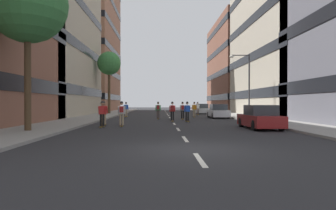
{
  "coord_description": "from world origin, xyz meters",
  "views": [
    {
      "loc": [
        -1.18,
        -10.68,
        1.66
      ],
      "look_at": [
        0.0,
        29.81,
        1.37
      ],
      "focal_mm": 32.08,
      "sensor_mm": 36.0,
      "label": 1
    }
  ],
  "objects_px": {
    "skater_7": "(122,112)",
    "street_tree_near": "(27,4)",
    "skater_4": "(102,113)",
    "skater_8": "(183,109)",
    "streetlamp_right": "(246,79)",
    "parked_car_far": "(260,118)",
    "parked_car_near": "(202,109)",
    "skater_5": "(194,109)",
    "skater_2": "(158,109)",
    "street_tree_mid": "(109,64)",
    "skater_0": "(104,112)",
    "skater_3": "(126,108)",
    "skater_6": "(172,110)",
    "parked_car_mid": "(218,112)",
    "skater_1": "(198,108)",
    "skater_9": "(187,111)"
  },
  "relations": [
    {
      "from": "streetlamp_right",
      "to": "parked_car_far",
      "type": "bearing_deg",
      "value": -101.85
    },
    {
      "from": "skater_1",
      "to": "parked_car_near",
      "type": "bearing_deg",
      "value": 74.18
    },
    {
      "from": "parked_car_near",
      "to": "skater_6",
      "type": "bearing_deg",
      "value": -105.98
    },
    {
      "from": "skater_7",
      "to": "street_tree_near",
      "type": "bearing_deg",
      "value": -136.93
    },
    {
      "from": "street_tree_mid",
      "to": "skater_2",
      "type": "height_order",
      "value": "street_tree_mid"
    },
    {
      "from": "skater_0",
      "to": "skater_2",
      "type": "bearing_deg",
      "value": 65.15
    },
    {
      "from": "skater_1",
      "to": "skater_0",
      "type": "bearing_deg",
      "value": -116.44
    },
    {
      "from": "skater_2",
      "to": "skater_7",
      "type": "xyz_separation_m",
      "value": [
        -2.53,
        -9.65,
        0.0
      ]
    },
    {
      "from": "skater_2",
      "to": "skater_8",
      "type": "height_order",
      "value": "same"
    },
    {
      "from": "parked_car_near",
      "to": "skater_7",
      "type": "height_order",
      "value": "skater_7"
    },
    {
      "from": "skater_5",
      "to": "streetlamp_right",
      "type": "bearing_deg",
      "value": -40.72
    },
    {
      "from": "parked_car_near",
      "to": "streetlamp_right",
      "type": "xyz_separation_m",
      "value": [
        2.42,
        -14.61,
        3.44
      ]
    },
    {
      "from": "skater_1",
      "to": "skater_8",
      "type": "relative_size",
      "value": 1.0
    },
    {
      "from": "skater_0",
      "to": "skater_6",
      "type": "bearing_deg",
      "value": 40.81
    },
    {
      "from": "skater_2",
      "to": "skater_3",
      "type": "xyz_separation_m",
      "value": [
        -3.81,
        4.72,
        0.0
      ]
    },
    {
      "from": "skater_0",
      "to": "skater_3",
      "type": "xyz_separation_m",
      "value": [
        0.14,
        13.26,
        0.03
      ]
    },
    {
      "from": "skater_0",
      "to": "skater_6",
      "type": "xyz_separation_m",
      "value": [
        5.24,
        4.53,
        0.03
      ]
    },
    {
      "from": "skater_2",
      "to": "skater_5",
      "type": "distance_m",
      "value": 5.72
    },
    {
      "from": "skater_0",
      "to": "skater_3",
      "type": "height_order",
      "value": "same"
    },
    {
      "from": "skater_3",
      "to": "skater_4",
      "type": "height_order",
      "value": "same"
    },
    {
      "from": "skater_2",
      "to": "skater_7",
      "type": "relative_size",
      "value": 1.0
    },
    {
      "from": "skater_0",
      "to": "skater_7",
      "type": "height_order",
      "value": "same"
    },
    {
      "from": "street_tree_mid",
      "to": "skater_7",
      "type": "bearing_deg",
      "value": -78.42
    },
    {
      "from": "parked_car_far",
      "to": "skater_4",
      "type": "relative_size",
      "value": 2.47
    },
    {
      "from": "skater_5",
      "to": "skater_8",
      "type": "height_order",
      "value": "same"
    },
    {
      "from": "skater_2",
      "to": "skater_9",
      "type": "bearing_deg",
      "value": -61.04
    },
    {
      "from": "skater_3",
      "to": "street_tree_mid",
      "type": "bearing_deg",
      "value": 112.17
    },
    {
      "from": "parked_car_far",
      "to": "skater_7",
      "type": "distance_m",
      "value": 9.33
    },
    {
      "from": "skater_7",
      "to": "streetlamp_right",
      "type": "bearing_deg",
      "value": 39.32
    },
    {
      "from": "parked_car_far",
      "to": "skater_5",
      "type": "bearing_deg",
      "value": 98.64
    },
    {
      "from": "skater_5",
      "to": "skater_7",
      "type": "relative_size",
      "value": 1.0
    },
    {
      "from": "parked_car_mid",
      "to": "skater_6",
      "type": "xyz_separation_m",
      "value": [
        -5.27,
        -5.89,
        0.32
      ]
    },
    {
      "from": "parked_car_mid",
      "to": "skater_5",
      "type": "height_order",
      "value": "skater_5"
    },
    {
      "from": "parked_car_far",
      "to": "skater_7",
      "type": "bearing_deg",
      "value": 166.91
    },
    {
      "from": "skater_0",
      "to": "skater_5",
      "type": "xyz_separation_m",
      "value": [
        8.13,
        12.44,
        0.0
      ]
    },
    {
      "from": "skater_4",
      "to": "skater_8",
      "type": "distance_m",
      "value": 11.29
    },
    {
      "from": "skater_6",
      "to": "skater_7",
      "type": "xyz_separation_m",
      "value": [
        -3.81,
        -5.64,
        0.0
      ]
    },
    {
      "from": "parked_car_mid",
      "to": "streetlamp_right",
      "type": "xyz_separation_m",
      "value": [
        2.42,
        -2.1,
        3.44
      ]
    },
    {
      "from": "skater_2",
      "to": "skater_7",
      "type": "height_order",
      "value": "same"
    },
    {
      "from": "parked_car_mid",
      "to": "skater_6",
      "type": "height_order",
      "value": "skater_6"
    },
    {
      "from": "skater_1",
      "to": "skater_4",
      "type": "bearing_deg",
      "value": -113.93
    },
    {
      "from": "street_tree_mid",
      "to": "streetlamp_right",
      "type": "distance_m",
      "value": 21.03
    },
    {
      "from": "streetlamp_right",
      "to": "skater_4",
      "type": "xyz_separation_m",
      "value": [
        -12.73,
        -10.12,
        -3.15
      ]
    },
    {
      "from": "street_tree_mid",
      "to": "skater_1",
      "type": "bearing_deg",
      "value": -12.01
    },
    {
      "from": "skater_5",
      "to": "street_tree_near",
      "type": "bearing_deg",
      "value": -122.36
    },
    {
      "from": "street_tree_near",
      "to": "parked_car_far",
      "type": "bearing_deg",
      "value": 9.16
    },
    {
      "from": "street_tree_mid",
      "to": "skater_6",
      "type": "relative_size",
      "value": 5.03
    },
    {
      "from": "skater_5",
      "to": "skater_4",
      "type": "bearing_deg",
      "value": -119.1
    },
    {
      "from": "skater_2",
      "to": "skater_3",
      "type": "bearing_deg",
      "value": 128.96
    },
    {
      "from": "parked_car_near",
      "to": "skater_3",
      "type": "xyz_separation_m",
      "value": [
        -10.37,
        -9.67,
        0.32
      ]
    }
  ]
}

